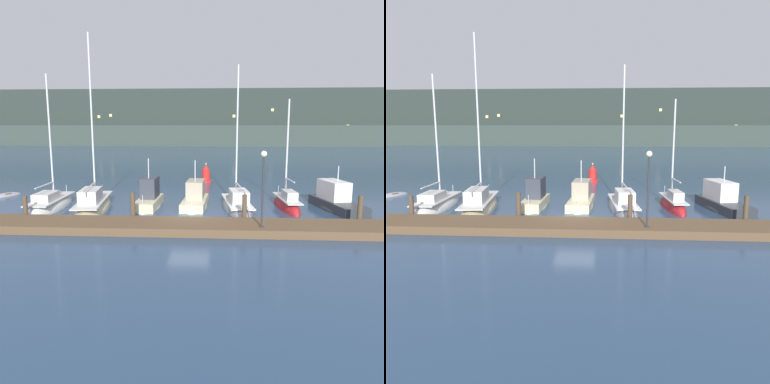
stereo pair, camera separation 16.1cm
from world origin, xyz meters
TOP-DOWN VIEW (x-y plane):
  - ground_plane at (0.00, 0.00)m, footprint 400.00×400.00m
  - dock at (0.00, -2.31)m, footprint 29.50×2.80m
  - mooring_pile_0 at (-9.91, -0.66)m, footprint 0.28×0.28m
  - mooring_pile_1 at (-3.30, -0.66)m, footprint 0.28×0.28m
  - mooring_pile_2 at (3.30, -0.66)m, footprint 0.28×0.28m
  - mooring_pile_3 at (9.91, -0.66)m, footprint 0.28×0.28m
  - sailboat_berth_1 at (-9.89, 2.83)m, footprint 2.13×6.67m
  - sailboat_berth_2 at (-6.80, 2.64)m, footprint 2.95×8.10m
  - motorboat_berth_3 at (-3.07, 3.58)m, footprint 1.70×4.63m
  - motorboat_berth_4 at (0.16, 3.96)m, footprint 2.03×5.20m
  - sailboat_berth_5 at (3.13, 3.56)m, footprint 2.48×6.96m
  - sailboat_berth_6 at (6.61, 3.85)m, footprint 1.62×5.49m
  - motorboat_berth_7 at (9.91, 3.51)m, footprint 2.97×6.07m
  - channel_buoy at (0.65, 15.78)m, footprint 1.21×1.21m
  - dock_lamppost at (4.03, -2.99)m, footprint 0.32×0.32m
  - hillside_backdrop at (-2.62, 95.91)m, footprint 240.00×23.00m
  - rowboat_adrift at (-15.50, 7.00)m, footprint 2.06×2.60m

SIDE VIEW (x-z plane):
  - ground_plane at x=0.00m, z-range 0.00..0.00m
  - rowboat_adrift at x=-15.50m, z-range -0.28..0.28m
  - sailboat_berth_1 at x=-9.89m, z-range -4.89..5.10m
  - sailboat_berth_6 at x=6.61m, z-range -4.03..4.27m
  - sailboat_berth_5 at x=3.13m, z-range -5.15..5.41m
  - sailboat_berth_2 at x=-6.80m, z-range -6.04..6.40m
  - dock at x=0.00m, z-range 0.00..0.45m
  - motorboat_berth_4 at x=0.16m, z-range -1.67..2.25m
  - motorboat_berth_7 at x=9.91m, z-range -1.50..2.13m
  - motorboat_berth_3 at x=-3.07m, z-range -1.57..2.36m
  - channel_buoy at x=0.65m, z-range -0.25..1.69m
  - mooring_pile_0 at x=-9.91m, z-range 0.00..1.53m
  - mooring_pile_2 at x=3.30m, z-range 0.00..1.74m
  - mooring_pile_3 at x=9.91m, z-range 0.00..1.77m
  - mooring_pile_1 at x=-3.30m, z-range 0.00..1.81m
  - dock_lamppost at x=4.03m, z-range 1.13..5.12m
  - hillside_backdrop at x=-2.62m, z-range -0.62..15.71m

